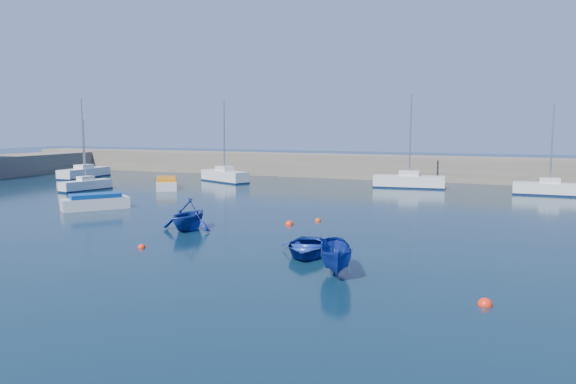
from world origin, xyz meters
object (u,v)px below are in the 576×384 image
at_px(sailboat_7, 550,188).
at_px(sailboat_5, 225,176).
at_px(motorboat_1, 95,202).
at_px(sailboat_6, 409,181).
at_px(motorboat_2, 166,183).
at_px(dinghy_right, 336,258).
at_px(sailboat_3, 86,185).
at_px(dinghy_left, 188,215).
at_px(dinghy_center, 306,247).
at_px(sailboat_4, 84,172).

bearing_deg(sailboat_7, sailboat_5, 91.40).
bearing_deg(motorboat_1, sailboat_6, 88.19).
xyz_separation_m(motorboat_2, dinghy_right, (24.35, -23.42, 0.16)).
height_order(sailboat_3, sailboat_5, sailboat_5).
distance_m(sailboat_3, dinghy_right, 35.80).
xyz_separation_m(dinghy_left, dinghy_right, (10.79, -5.95, -0.24)).
relative_size(sailboat_5, motorboat_2, 1.60).
xyz_separation_m(motorboat_1, dinghy_center, (19.08, -7.66, -0.14)).
relative_size(sailboat_6, sailboat_7, 1.14).
relative_size(sailboat_4, motorboat_2, 1.69).
xyz_separation_m(sailboat_4, sailboat_5, (17.28, 1.92, 0.06)).
relative_size(sailboat_5, dinghy_left, 2.48).
bearing_deg(sailboat_7, motorboat_1, 125.33).
height_order(motorboat_2, dinghy_center, motorboat_2).
bearing_deg(motorboat_1, sailboat_3, 172.33).
distance_m(sailboat_7, dinghy_left, 32.58).
relative_size(sailboat_3, dinghy_center, 1.73).
relative_size(sailboat_4, dinghy_left, 2.62).
bearing_deg(motorboat_1, motorboat_2, 140.02).
bearing_deg(sailboat_5, sailboat_7, -62.88).
xyz_separation_m(sailboat_7, dinghy_right, (-9.22, -31.66, 0.07)).
bearing_deg(dinghy_center, sailboat_6, 77.99).
distance_m(sailboat_4, motorboat_1, 26.21).
relative_size(motorboat_2, dinghy_left, 1.55).
bearing_deg(sailboat_7, dinghy_left, 142.55).
height_order(dinghy_left, dinghy_right, dinghy_left).
xyz_separation_m(sailboat_5, dinghy_center, (19.97, -28.47, -0.27)).
xyz_separation_m(motorboat_2, dinghy_center, (22.05, -20.76, -0.11)).
xyz_separation_m(sailboat_3, sailboat_4, (-9.32, 10.05, 0.07)).
distance_m(sailboat_3, sailboat_4, 13.70).
relative_size(sailboat_6, motorboat_2, 1.67).
height_order(sailboat_6, motorboat_1, sailboat_6).
xyz_separation_m(sailboat_4, dinghy_right, (39.55, -29.21, 0.06)).
bearing_deg(dinghy_left, sailboat_6, 72.05).
xyz_separation_m(sailboat_5, dinghy_right, (22.27, -31.13, -0.00)).
relative_size(sailboat_6, dinghy_center, 2.37).
bearing_deg(sailboat_4, dinghy_right, -38.55).
distance_m(sailboat_5, sailboat_7, 31.49).
bearing_deg(motorboat_2, sailboat_3, -178.83).
distance_m(sailboat_5, sailboat_6, 19.31).
xyz_separation_m(sailboat_3, dinghy_right, (30.24, -19.16, 0.13)).
bearing_deg(sailboat_4, motorboat_2, -22.94).
distance_m(motorboat_1, dinghy_center, 20.56).
bearing_deg(dinghy_right, sailboat_5, 105.77).
bearing_deg(dinghy_right, sailboat_6, 75.47).
height_order(sailboat_3, dinghy_left, sailboat_3).
height_order(sailboat_5, dinghy_left, sailboat_5).
bearing_deg(dinghy_right, motorboat_2, 116.29).
relative_size(sailboat_7, motorboat_2, 1.47).
bearing_deg(sailboat_4, sailboat_6, 3.67).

